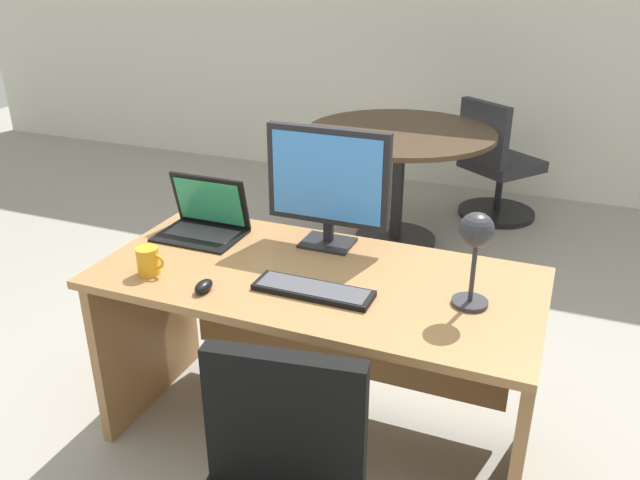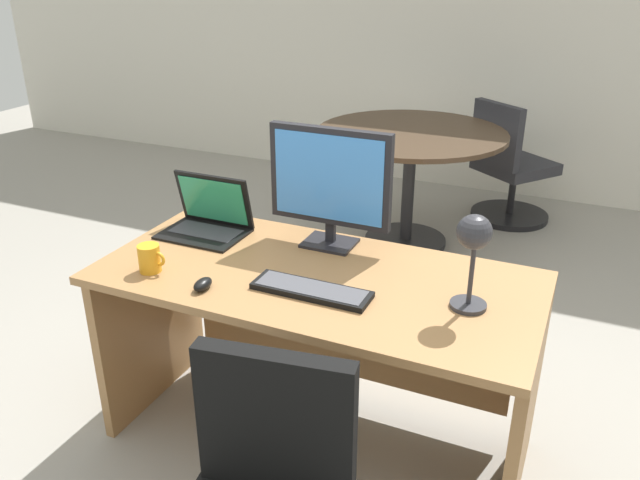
# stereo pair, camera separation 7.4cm
# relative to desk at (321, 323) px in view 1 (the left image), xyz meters

# --- Properties ---
(ground) EXTENTS (12.00, 12.00, 0.00)m
(ground) POSITION_rel_desk_xyz_m (0.00, 1.45, -0.52)
(ground) COLOR gray
(back_wall) EXTENTS (10.00, 0.10, 2.80)m
(back_wall) POSITION_rel_desk_xyz_m (0.00, 3.31, 0.88)
(back_wall) COLOR silver
(back_wall) RESTS_ON ground
(desk) EXTENTS (1.59, 0.76, 0.76)m
(desk) POSITION_rel_desk_xyz_m (0.00, 0.00, 0.00)
(desk) COLOR #9E7042
(desk) RESTS_ON ground
(monitor) EXTENTS (0.49, 0.16, 0.47)m
(monitor) POSITION_rel_desk_xyz_m (-0.06, 0.20, 0.50)
(monitor) COLOR black
(monitor) RESTS_ON desk
(laptop) EXTENTS (0.34, 0.25, 0.24)m
(laptop) POSITION_rel_desk_xyz_m (-0.56, 0.13, 0.31)
(laptop) COLOR black
(laptop) RESTS_ON desk
(keyboard) EXTENTS (0.41, 0.12, 0.02)m
(keyboard) POSITION_rel_desk_xyz_m (0.04, -0.18, 0.25)
(keyboard) COLOR black
(keyboard) RESTS_ON desk
(mouse) EXTENTS (0.05, 0.09, 0.04)m
(mouse) POSITION_rel_desk_xyz_m (-0.31, -0.31, 0.25)
(mouse) COLOR black
(mouse) RESTS_ON desk
(desk_lamp) EXTENTS (0.12, 0.14, 0.33)m
(desk_lamp) POSITION_rel_desk_xyz_m (0.55, -0.09, 0.47)
(desk_lamp) COLOR #2D2D33
(desk_lamp) RESTS_ON desk
(coffee_mug) EXTENTS (0.11, 0.08, 0.10)m
(coffee_mug) POSITION_rel_desk_xyz_m (-0.56, -0.27, 0.29)
(coffee_mug) COLOR orange
(coffee_mug) RESTS_ON desk
(meeting_table) EXTENTS (1.21, 1.21, 0.78)m
(meeting_table) POSITION_rel_desk_xyz_m (-0.24, 1.95, 0.07)
(meeting_table) COLOR black
(meeting_table) RESTS_ON ground
(meeting_chair_near) EXTENTS (0.65, 0.65, 0.88)m
(meeting_chair_near) POSITION_rel_desk_xyz_m (0.29, 2.66, -0.17)
(meeting_chair_near) COLOR black
(meeting_chair_near) RESTS_ON ground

